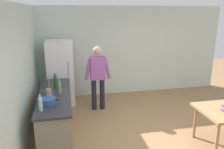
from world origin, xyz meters
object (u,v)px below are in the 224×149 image
(utensil_jar, at_px, (49,92))
(bottle_vinegar_tall, at_px, (60,87))
(person, at_px, (98,74))
(refrigerator, at_px, (61,73))
(cooking_pot, at_px, (48,101))
(bottle_wine_green, at_px, (55,82))
(bottle_water_clear, at_px, (41,104))

(utensil_jar, distance_m, bottle_vinegar_tall, 0.24)
(person, distance_m, bottle_vinegar_tall, 1.40)
(person, bearing_deg, bottle_vinegar_tall, -132.04)
(refrigerator, xyz_separation_m, utensil_jar, (-0.21, -1.65, 0.08))
(utensil_jar, xyz_separation_m, bottle_vinegar_tall, (0.22, 0.05, 0.06))
(cooking_pot, height_order, bottle_wine_green, bottle_wine_green)
(utensil_jar, height_order, bottle_wine_green, bottle_wine_green)
(refrigerator, bearing_deg, cooking_pot, -95.27)
(refrigerator, height_order, bottle_vinegar_tall, refrigerator)
(refrigerator, height_order, utensil_jar, refrigerator)
(cooking_pot, bearing_deg, person, 53.80)
(bottle_wine_green, bearing_deg, bottle_water_clear, -100.07)
(bottle_vinegar_tall, distance_m, bottle_wine_green, 0.41)
(utensil_jar, distance_m, bottle_wine_green, 0.47)
(person, height_order, bottle_vinegar_tall, person)
(cooking_pot, height_order, utensil_jar, utensil_jar)
(bottle_water_clear, bearing_deg, utensil_jar, 83.35)
(cooking_pot, relative_size, utensil_jar, 1.25)
(refrigerator, relative_size, cooking_pot, 4.50)
(bottle_water_clear, height_order, bottle_wine_green, bottle_wine_green)
(bottle_wine_green, bearing_deg, refrigerator, 85.74)
(bottle_water_clear, relative_size, bottle_wine_green, 0.88)
(refrigerator, height_order, cooking_pot, refrigerator)
(bottle_wine_green, bearing_deg, cooking_pot, -96.60)
(utensil_jar, bearing_deg, person, 43.21)
(refrigerator, relative_size, utensil_jar, 5.62)
(refrigerator, bearing_deg, person, -30.23)
(refrigerator, bearing_deg, bottle_water_clear, -97.15)
(bottle_vinegar_tall, height_order, bottle_wine_green, bottle_wine_green)
(person, distance_m, bottle_water_clear, 2.21)
(bottle_water_clear, distance_m, bottle_vinegar_tall, 0.84)
(bottle_water_clear, bearing_deg, person, 55.60)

